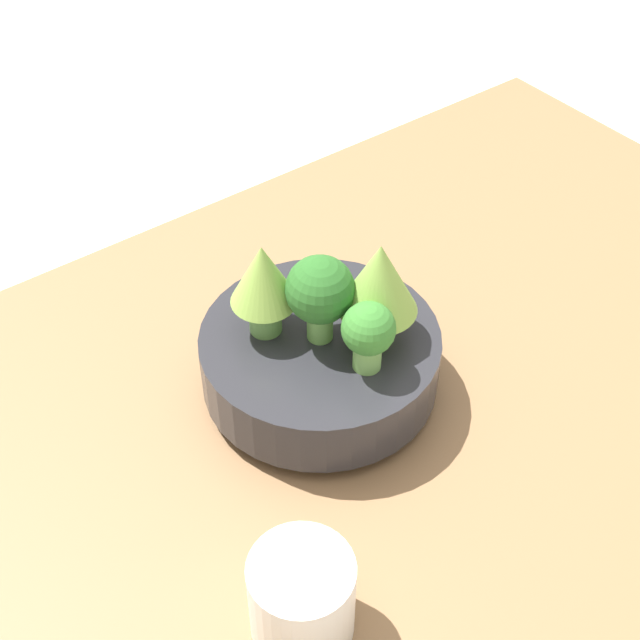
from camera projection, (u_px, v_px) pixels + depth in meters
name	position (u px, v px, depth m)	size (l,w,h in m)	color
ground_plane	(341.00, 425.00, 0.87)	(6.00, 6.00, 0.00)	silver
table	(341.00, 411.00, 0.85)	(1.16, 0.67, 0.04)	olive
bowl	(320.00, 359.00, 0.82)	(0.22, 0.22, 0.07)	#28282D
romanesco_piece_near	(379.00, 281.00, 0.76)	(0.07, 0.07, 0.10)	#609347
romanesco_piece_far	(263.00, 280.00, 0.76)	(0.06, 0.06, 0.09)	#609347
broccoli_floret_center	(320.00, 292.00, 0.76)	(0.06, 0.06, 0.09)	#6BA34C
broccoli_floret_front	(365.00, 334.00, 0.74)	(0.05, 0.05, 0.07)	#7AB256
cup	(302.00, 598.00, 0.64)	(0.08, 0.08, 0.08)	silver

